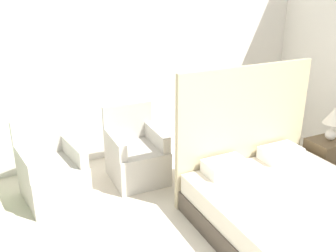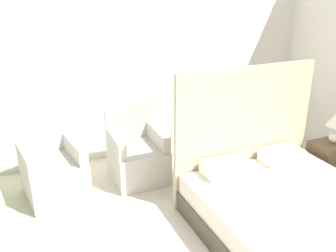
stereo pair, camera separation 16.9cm
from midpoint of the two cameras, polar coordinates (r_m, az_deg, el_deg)
wall_back at (r=5.07m, az=-7.16°, el=10.82°), size 10.00×0.06×2.90m
bed at (r=3.94m, az=19.54°, el=-12.09°), size 1.72×1.97×1.52m
armchair_near_window_left at (r=4.53m, az=-16.02°, el=-6.90°), size 0.73×0.78×0.91m
armchair_near_window_right at (r=4.73m, az=-3.65°, el=-4.77°), size 0.66×0.71×0.91m
nightstand at (r=5.12m, az=24.39°, el=-4.97°), size 0.50×0.37×0.52m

